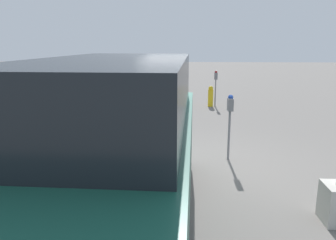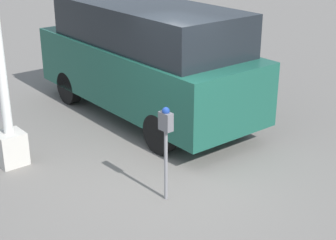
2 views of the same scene
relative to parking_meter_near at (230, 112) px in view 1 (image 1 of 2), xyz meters
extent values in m
plane|color=slate|center=(0.64, -0.48, -1.04)|extent=(80.00, 80.00, 0.00)
cylinder|color=gray|center=(0.00, 0.00, -0.50)|extent=(0.05, 0.05, 1.07)
cube|color=slate|center=(0.00, 0.00, 0.16)|extent=(0.20, 0.12, 0.26)
sphere|color=navy|center=(0.00, 0.00, 0.32)|extent=(0.11, 0.11, 0.11)
cylinder|color=gray|center=(-6.18, 0.19, -0.50)|extent=(0.05, 0.05, 1.08)
cube|color=slate|center=(-6.18, 0.19, 0.17)|extent=(0.20, 0.12, 0.26)
sphere|color=maroon|center=(-6.18, 0.19, 0.32)|extent=(0.11, 0.11, 0.11)
cube|color=#195142|center=(2.86, -1.80, -0.12)|extent=(5.19, 2.02, 1.15)
cube|color=black|center=(2.74, -1.80, 0.84)|extent=(4.16, 1.85, 0.77)
cylinder|color=black|center=(1.28, -0.92, -0.69)|extent=(0.70, 0.24, 0.70)
cylinder|color=black|center=(1.25, -2.63, -0.69)|extent=(0.70, 0.24, 0.70)
cube|color=maroon|center=(-8.92, -6.27, -0.41)|extent=(4.60, 2.12, 0.67)
cube|color=black|center=(-8.70, -6.26, 0.19)|extent=(2.58, 1.83, 0.53)
cube|color=orange|center=(-11.07, -7.01, -0.60)|extent=(0.09, 0.13, 0.20)
cylinder|color=black|center=(-10.25, -7.16, -0.75)|extent=(0.60, 0.26, 0.58)
cylinder|color=black|center=(-10.36, -5.57, -0.75)|extent=(0.60, 0.26, 0.58)
cylinder|color=black|center=(-7.48, -6.97, -0.75)|extent=(0.60, 0.26, 0.58)
cylinder|color=black|center=(-7.59, -5.38, -0.75)|extent=(0.60, 0.26, 0.58)
cylinder|color=gold|center=(-6.16, 0.01, -0.70)|extent=(0.20, 0.20, 0.68)
sphere|color=gold|center=(-6.16, 0.01, -0.31)|extent=(0.18, 0.18, 0.18)
camera|label=1|loc=(6.78, -0.88, 1.39)|focal=35.00mm
camera|label=2|loc=(-5.01, 4.11, 2.78)|focal=55.00mm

